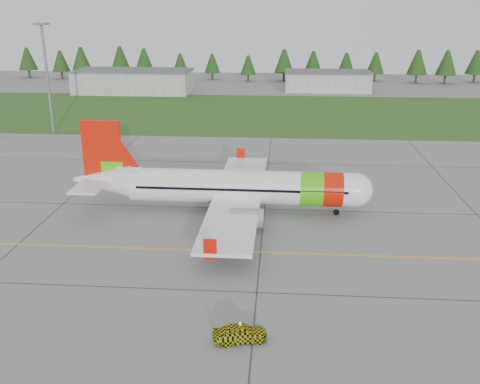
{
  "coord_description": "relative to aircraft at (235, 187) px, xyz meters",
  "views": [
    {
      "loc": [
        11.6,
        -40.34,
        23.17
      ],
      "look_at": [
        7.35,
        15.92,
        3.54
      ],
      "focal_mm": 40.0,
      "sensor_mm": 36.0,
      "label": 1
    }
  ],
  "objects": [
    {
      "name": "hangar_east",
      "position": [
        18.52,
        99.07,
        -0.5
      ],
      "size": [
        24.0,
        12.0,
        5.2
      ],
      "primitive_type": "cube",
      "color": "#A8A8A3",
      "rests_on": "ground"
    },
    {
      "name": "follow_me_car",
      "position": [
        2.61,
        -25.97,
        -1.13
      ],
      "size": [
        1.67,
        1.85,
        3.95
      ],
      "primitive_type": "imported",
      "rotation": [
        0.0,
        0.0,
        1.8
      ],
      "color": "yellow",
      "rests_on": "ground"
    },
    {
      "name": "treeline",
      "position": [
        -6.48,
        119.07,
        1.9
      ],
      "size": [
        160.0,
        8.0,
        10.0
      ],
      "primitive_type": null,
      "color": "#1C3F14",
      "rests_on": "ground"
    },
    {
      "name": "grass_strip",
      "position": [
        -6.48,
        63.07,
        -3.08
      ],
      "size": [
        320.0,
        50.0,
        0.03
      ],
      "primitive_type": "cube",
      "color": "#30561E",
      "rests_on": "ground"
    },
    {
      "name": "hangar_west",
      "position": [
        -36.48,
        91.07,
        -0.1
      ],
      "size": [
        32.0,
        14.0,
        6.0
      ],
      "primitive_type": "cube",
      "color": "#A8A8A3",
      "rests_on": "ground"
    },
    {
      "name": "ground",
      "position": [
        -6.48,
        -18.93,
        -3.1
      ],
      "size": [
        320.0,
        320.0,
        0.0
      ],
      "primitive_type": "plane",
      "color": "gray",
      "rests_on": "ground"
    },
    {
      "name": "aircraft",
      "position": [
        0.0,
        0.0,
        0.0
      ],
      "size": [
        35.45,
        32.5,
        10.75
      ],
      "rotation": [
        0.0,
        0.0,
        -0.01
      ],
      "color": "white",
      "rests_on": "ground"
    },
    {
      "name": "taxi_guideline",
      "position": [
        -6.48,
        -10.93,
        -3.09
      ],
      "size": [
        120.0,
        0.25,
        0.02
      ],
      "primitive_type": "cube",
      "color": "gold",
      "rests_on": "ground"
    },
    {
      "name": "floodlight_mast",
      "position": [
        -38.48,
        39.07,
        6.9
      ],
      "size": [
        0.5,
        0.5,
        20.0
      ],
      "primitive_type": "cylinder",
      "color": "slate",
      "rests_on": "ground"
    }
  ]
}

